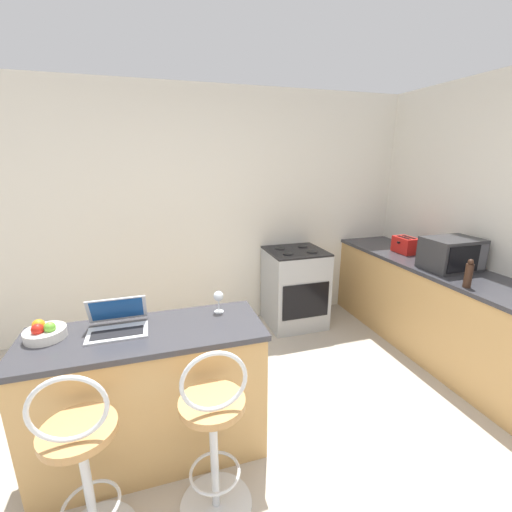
{
  "coord_description": "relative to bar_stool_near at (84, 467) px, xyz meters",
  "views": [
    {
      "loc": [
        -0.41,
        -1.14,
        1.87
      ],
      "look_at": [
        0.51,
        1.81,
        0.99
      ],
      "focal_mm": 24.0,
      "sensor_mm": 36.0,
      "label": 1
    }
  ],
  "objects": [
    {
      "name": "bar_stool_near",
      "position": [
        0.0,
        0.0,
        0.0
      ],
      "size": [
        0.4,
        0.4,
        1.03
      ],
      "color": "silver",
      "rests_on": "ground_plane"
    },
    {
      "name": "microwave",
      "position": [
        2.99,
        0.9,
        0.55
      ],
      "size": [
        0.48,
        0.35,
        0.29
      ],
      "color": "#2D2D30",
      "rests_on": "counter_right"
    },
    {
      "name": "wall_back",
      "position": [
        0.8,
        2.29,
        0.81
      ],
      "size": [
        12.0,
        0.06,
        2.6
      ],
      "color": "silver",
      "rests_on": "ground_plane"
    },
    {
      "name": "laptop",
      "position": [
        0.15,
        0.56,
        0.45
      ],
      "size": [
        0.34,
        0.26,
        0.19
      ],
      "color": "#B7BABF",
      "rests_on": "breakfast_bar"
    },
    {
      "name": "breakfast_bar",
      "position": [
        0.31,
        0.49,
        -0.04
      ],
      "size": [
        1.39,
        0.53,
        0.89
      ],
      "color": "tan",
      "rests_on": "ground_plane"
    },
    {
      "name": "fruit_bowl",
      "position": [
        -0.23,
        0.58,
        0.44
      ],
      "size": [
        0.22,
        0.22,
        0.11
      ],
      "color": "silver",
      "rests_on": "breakfast_bar"
    },
    {
      "name": "pepper_mill",
      "position": [
        2.74,
        0.49,
        0.51
      ],
      "size": [
        0.06,
        0.06,
        0.23
      ],
      "color": "#331E14",
      "rests_on": "counter_right"
    },
    {
      "name": "toaster",
      "position": [
        3.0,
        1.5,
        0.48
      ],
      "size": [
        0.19,
        0.26,
        0.17
      ],
      "color": "red",
      "rests_on": "counter_right"
    },
    {
      "name": "wine_glass_short",
      "position": [
        0.78,
        0.63,
        0.51
      ],
      "size": [
        0.07,
        0.07,
        0.15
      ],
      "color": "silver",
      "rests_on": "breakfast_bar"
    },
    {
      "name": "stove_range",
      "position": [
        1.91,
        1.94,
        -0.04
      ],
      "size": [
        0.63,
        0.61,
        0.9
      ],
      "color": "#9EA3A8",
      "rests_on": "ground_plane"
    },
    {
      "name": "counter_right",
      "position": [
        2.99,
        0.73,
        -0.04
      ],
      "size": [
        0.65,
        3.09,
        0.89
      ],
      "color": "tan",
      "rests_on": "ground_plane"
    },
    {
      "name": "bar_stool_far",
      "position": [
        0.61,
        0.0,
        0.0
      ],
      "size": [
        0.4,
        0.4,
        1.03
      ],
      "color": "silver",
      "rests_on": "ground_plane"
    }
  ]
}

